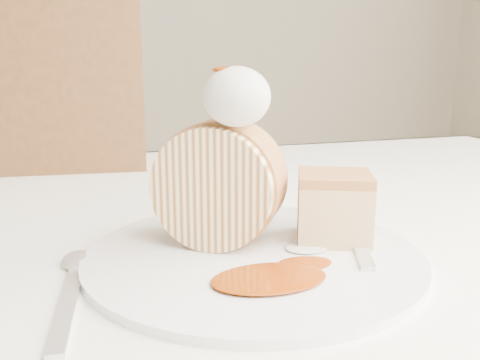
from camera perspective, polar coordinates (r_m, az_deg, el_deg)
name	(u,v)px	position (r m, az deg, el deg)	size (l,w,h in m)	color
table	(222,291)	(0.64, -1.95, -11.77)	(1.40, 0.90, 0.75)	white
chair_far	(18,252)	(1.07, -22.64, -7.12)	(0.52, 0.52, 1.01)	brown
plate	(254,256)	(0.49, 1.47, -8.14)	(0.31, 0.31, 0.01)	white
roulade_slice	(219,184)	(0.50, -2.28, -0.46)	(0.11, 0.11, 0.06)	#FFEEB1
cake_chunk	(334,211)	(0.52, 9.98, -3.32)	(0.07, 0.06, 0.06)	#C47C4A
whipped_cream	(237,97)	(0.46, -0.35, 8.87)	(0.06, 0.06, 0.05)	silver
caramel_drizzle	(229,62)	(0.47, -1.17, 12.48)	(0.03, 0.02, 0.01)	#893005
caramel_pool	(269,278)	(0.43, 3.11, -10.39)	(0.10, 0.06, 0.00)	#893005
fork	(358,242)	(0.52, 12.49, -6.49)	(0.02, 0.18, 0.00)	silver
spoon	(67,307)	(0.42, -17.96, -12.80)	(0.02, 0.17, 0.00)	silver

